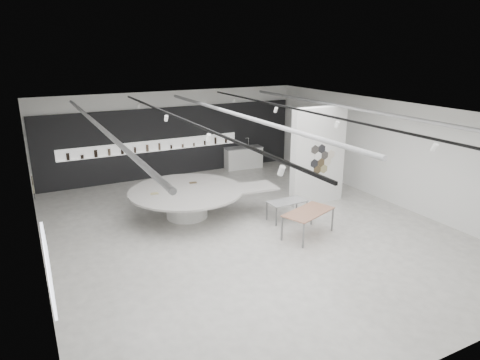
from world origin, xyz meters
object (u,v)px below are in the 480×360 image
partition_column (318,156)px  kitchen_counter (243,158)px  display_island (189,199)px  sample_table_wood (308,213)px  sample_table_stone (287,203)px

partition_column → kitchen_counter: bearing=92.0°
kitchen_counter → display_island: bearing=-129.6°
sample_table_wood → display_island: bearing=130.5°
partition_column → sample_table_stone: bearing=-154.2°
display_island → sample_table_wood: 4.16m
partition_column → display_island: partition_column is taller
sample_table_wood → sample_table_stone: sample_table_wood is taller
sample_table_stone → kitchen_counter: kitchen_counter is taller
partition_column → sample_table_wood: 3.26m
display_island → kitchen_counter: 6.52m
partition_column → sample_table_stone: 2.44m
kitchen_counter → sample_table_stone: bearing=-100.2°
partition_column → sample_table_wood: bearing=-131.7°
partition_column → sample_table_stone: partition_column is taller
sample_table_stone → partition_column: bearing=25.8°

